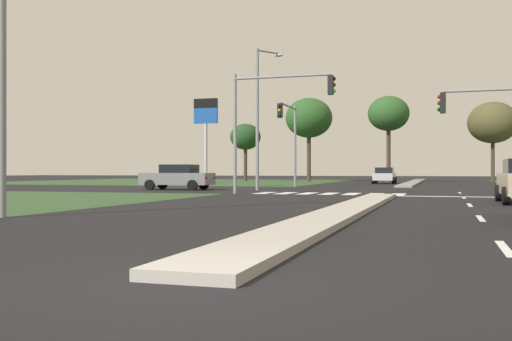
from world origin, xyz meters
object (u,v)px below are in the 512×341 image
fuel_price_totem (206,122)px  treeline_second (309,118)px  traffic_signal_near_right (511,118)px  treeline_third (389,114)px  treeline_fourth (493,123)px  car_grey_fourth (178,177)px  traffic_signal_far_left (290,130)px  car_silver_third (384,175)px  traffic_signal_near_left (270,110)px  treeline_near (245,137)px  street_lamp_near (1,18)px  street_lamp_second (260,111)px

fuel_price_totem → treeline_second: bearing=84.6°
fuel_price_totem → treeline_second: treeline_second is taller
traffic_signal_near_right → treeline_third: size_ratio=0.59×
treeline_fourth → car_grey_fourth: bearing=-123.3°
treeline_second → traffic_signal_far_left: bearing=-80.9°
fuel_price_totem → treeline_third: bearing=64.1°
traffic_signal_far_left → treeline_fourth: 29.16m
car_silver_third → fuel_price_totem: bearing=52.3°
traffic_signal_near_left → treeline_near: (-13.47, 36.82, 0.82)m
street_lamp_near → street_lamp_second: (-0.01, 22.20, -0.22)m
car_grey_fourth → traffic_signal_near_right: (18.67, -4.92, 2.78)m
traffic_signal_near_left → treeline_near: 39.21m
treeline_third → treeline_fourth: size_ratio=1.09×
car_grey_fourth → street_lamp_near: 22.66m
car_grey_fourth → traffic_signal_far_left: bearing=-39.5°
car_grey_fourth → treeline_fourth: 38.05m
car_silver_third → street_lamp_second: street_lamp_second is taller
fuel_price_totem → street_lamp_near: bearing=-78.1°
car_silver_third → street_lamp_second: size_ratio=0.49×
traffic_signal_near_left → traffic_signal_near_right: 11.33m
traffic_signal_far_left → treeline_second: size_ratio=0.64×
car_grey_fourth → street_lamp_second: 6.54m
treeline_third → street_lamp_near: bearing=-95.8°
treeline_third → traffic_signal_far_left: bearing=-102.1°
car_silver_third → treeline_second: bearing=-47.0°
street_lamp_near → treeline_near: (-11.28, 53.55, 0.07)m
street_lamp_near → treeline_second: (-3.60, 52.80, 2.02)m
traffic_signal_far_left → fuel_price_totem: size_ratio=0.92×
traffic_signal_far_left → treeline_near: 27.78m
car_silver_third → fuel_price_totem: (-11.47, -14.84, 3.97)m
traffic_signal_far_left → treeline_third: bearing=77.9°
car_silver_third → treeline_fourth: bearing=-134.5°
street_lamp_second → treeline_fourth: bearing=63.4°
car_silver_third → street_lamp_near: size_ratio=0.47×
car_silver_third → traffic_signal_near_left: (-3.35, -26.28, 3.51)m
treeline_near → treeline_third: 16.79m
car_grey_fourth → treeline_near: treeline_near is taller
traffic_signal_near_right → treeline_second: size_ratio=0.57×
fuel_price_totem → treeline_fourth: treeline_fourth is taller
street_lamp_second → treeline_fourth: size_ratio=1.04×
traffic_signal_near_right → street_lamp_second: bearing=158.0°
car_grey_fourth → traffic_signal_far_left: traffic_signal_far_left is taller
treeline_near → treeline_second: 7.96m
car_grey_fourth → car_silver_third: bearing=-26.6°
traffic_signal_near_left → street_lamp_near: size_ratio=0.69×
car_grey_fourth → fuel_price_totem: fuel_price_totem is taller
street_lamp_second → car_silver_third: bearing=75.1°
treeline_near → treeline_fourth: 26.80m
treeline_near → treeline_fourth: size_ratio=0.81×
traffic_signal_far_left → street_lamp_near: 28.35m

